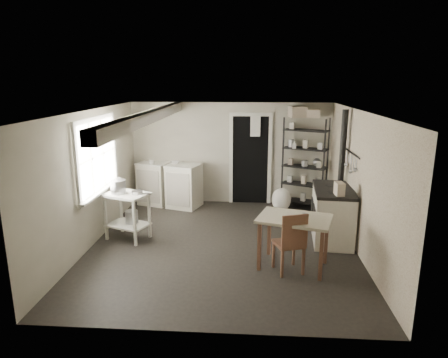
# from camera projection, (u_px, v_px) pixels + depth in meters

# --- Properties ---
(floor) EXTENTS (5.00, 5.00, 0.00)m
(floor) POSITION_uv_depth(u_px,v_px,m) (223.00, 244.00, 6.95)
(floor) COLOR black
(floor) RESTS_ON ground
(ceiling) EXTENTS (5.00, 5.00, 0.00)m
(ceiling) POSITION_uv_depth(u_px,v_px,m) (223.00, 111.00, 6.39)
(ceiling) COLOR white
(ceiling) RESTS_ON wall_back
(wall_back) EXTENTS (4.50, 0.02, 2.30)m
(wall_back) POSITION_uv_depth(u_px,v_px,m) (231.00, 154.00, 9.09)
(wall_back) COLOR #BAB39E
(wall_back) RESTS_ON ground
(wall_front) EXTENTS (4.50, 0.02, 2.30)m
(wall_front) POSITION_uv_depth(u_px,v_px,m) (206.00, 238.00, 4.25)
(wall_front) COLOR #BAB39E
(wall_front) RESTS_ON ground
(wall_left) EXTENTS (0.02, 5.00, 2.30)m
(wall_left) POSITION_uv_depth(u_px,v_px,m) (92.00, 178.00, 6.82)
(wall_left) COLOR #BAB39E
(wall_left) RESTS_ON ground
(wall_right) EXTENTS (0.02, 5.00, 2.30)m
(wall_right) POSITION_uv_depth(u_px,v_px,m) (360.00, 183.00, 6.52)
(wall_right) COLOR #BAB39E
(wall_right) RESTS_ON ground
(window) EXTENTS (0.12, 1.76, 1.28)m
(window) POSITION_uv_depth(u_px,v_px,m) (96.00, 156.00, 6.92)
(window) COLOR silver
(window) RESTS_ON wall_left
(doorway) EXTENTS (0.96, 0.10, 2.08)m
(doorway) POSITION_uv_depth(u_px,v_px,m) (250.00, 160.00, 9.06)
(doorway) COLOR silver
(doorway) RESTS_ON ground
(ceiling_beam) EXTENTS (0.18, 5.00, 0.18)m
(ceiling_beam) POSITION_uv_depth(u_px,v_px,m) (149.00, 117.00, 6.49)
(ceiling_beam) COLOR silver
(ceiling_beam) RESTS_ON ceiling
(wallpaper_panel) EXTENTS (0.01, 5.00, 2.30)m
(wallpaper_panel) POSITION_uv_depth(u_px,v_px,m) (359.00, 183.00, 6.52)
(wallpaper_panel) COLOR beige
(wallpaper_panel) RESTS_ON wall_right
(utensil_rail) EXTENTS (0.06, 1.20, 0.44)m
(utensil_rail) POSITION_uv_depth(u_px,v_px,m) (349.00, 152.00, 7.00)
(utensil_rail) COLOR #AAAAAC
(utensil_rail) RESTS_ON wall_right
(prep_table) EXTENTS (0.88, 0.76, 0.85)m
(prep_table) POSITION_uv_depth(u_px,v_px,m) (128.00, 217.00, 7.11)
(prep_table) COLOR silver
(prep_table) RESTS_ON ground
(stockpot) EXTENTS (0.31, 0.31, 0.29)m
(stockpot) POSITION_uv_depth(u_px,v_px,m) (118.00, 188.00, 6.99)
(stockpot) COLOR #AAAAAC
(stockpot) RESTS_ON prep_table
(saucepan) EXTENTS (0.21, 0.21, 0.11)m
(saucepan) POSITION_uv_depth(u_px,v_px,m) (137.00, 194.00, 6.98)
(saucepan) COLOR #AAAAAC
(saucepan) RESTS_ON prep_table
(bucket) EXTENTS (0.27, 0.27, 0.25)m
(bucket) POSITION_uv_depth(u_px,v_px,m) (132.00, 217.00, 7.17)
(bucket) COLOR #AAAAAC
(bucket) RESTS_ON prep_table
(base_cabinets) EXTENTS (1.60, 1.04, 0.97)m
(base_cabinets) POSITION_uv_depth(u_px,v_px,m) (170.00, 185.00, 9.04)
(base_cabinets) COLOR silver
(base_cabinets) RESTS_ON ground
(mixing_bowl) EXTENTS (0.28, 0.28, 0.07)m
(mixing_bowl) POSITION_uv_depth(u_px,v_px,m) (175.00, 164.00, 8.90)
(mixing_bowl) COLOR silver
(mixing_bowl) RESTS_ON base_cabinets
(counter_cup) EXTENTS (0.12, 0.12, 0.09)m
(counter_cup) POSITION_uv_depth(u_px,v_px,m) (152.00, 165.00, 8.80)
(counter_cup) COLOR silver
(counter_cup) RESTS_ON base_cabinets
(shelf_rack) EXTENTS (1.01, 0.72, 2.00)m
(shelf_rack) POSITION_uv_depth(u_px,v_px,m) (305.00, 165.00, 8.78)
(shelf_rack) COLOR black
(shelf_rack) RESTS_ON ground
(shelf_jar) EXTENTS (0.09, 0.09, 0.18)m
(shelf_jar) POSITION_uv_depth(u_px,v_px,m) (294.00, 147.00, 8.63)
(shelf_jar) COLOR silver
(shelf_jar) RESTS_ON shelf_rack
(storage_box_a) EXTENTS (0.40, 0.37, 0.23)m
(storage_box_a) POSITION_uv_depth(u_px,v_px,m) (297.00, 117.00, 8.57)
(storage_box_a) COLOR beige
(storage_box_a) RESTS_ON shelf_rack
(storage_box_b) EXTENTS (0.29, 0.28, 0.17)m
(storage_box_b) POSITION_uv_depth(u_px,v_px,m) (313.00, 118.00, 8.51)
(storage_box_b) COLOR beige
(storage_box_b) RESTS_ON shelf_rack
(stove) EXTENTS (0.77, 1.25, 0.94)m
(stove) POSITION_uv_depth(u_px,v_px,m) (332.00, 216.00, 7.07)
(stove) COLOR silver
(stove) RESTS_ON ground
(stovepipe) EXTENTS (0.15, 0.15, 1.51)m
(stovepipe) POSITION_uv_depth(u_px,v_px,m) (343.00, 148.00, 7.23)
(stovepipe) COLOR black
(stovepipe) RESTS_ON stove
(side_ledge) EXTENTS (0.60, 0.41, 0.84)m
(side_ledge) POSITION_uv_depth(u_px,v_px,m) (339.00, 225.00, 6.68)
(side_ledge) COLOR silver
(side_ledge) RESTS_ON ground
(oats_box) EXTENTS (0.15, 0.22, 0.32)m
(oats_box) POSITION_uv_depth(u_px,v_px,m) (339.00, 192.00, 6.52)
(oats_box) COLOR beige
(oats_box) RESTS_ON side_ledge
(work_table) EXTENTS (1.22, 1.01, 0.80)m
(work_table) POSITION_uv_depth(u_px,v_px,m) (293.00, 243.00, 6.04)
(work_table) COLOR beige
(work_table) RESTS_ON ground
(table_cup) EXTENTS (0.14, 0.14, 0.10)m
(table_cup) POSITION_uv_depth(u_px,v_px,m) (305.00, 219.00, 5.81)
(table_cup) COLOR silver
(table_cup) RESTS_ON work_table
(chair) EXTENTS (0.50, 0.51, 0.95)m
(chair) POSITION_uv_depth(u_px,v_px,m) (289.00, 241.00, 5.87)
(chair) COLOR brown
(chair) RESTS_ON ground
(flour_sack) EXTENTS (0.48, 0.44, 0.51)m
(flour_sack) POSITION_uv_depth(u_px,v_px,m) (281.00, 200.00, 8.67)
(flour_sack) COLOR white
(flour_sack) RESTS_ON ground
(floor_crock) EXTENTS (0.15, 0.15, 0.15)m
(floor_crock) POSITION_uv_depth(u_px,v_px,m) (302.00, 240.00, 6.95)
(floor_crock) COLOR silver
(floor_crock) RESTS_ON ground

